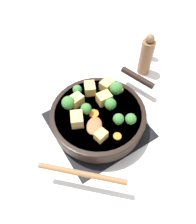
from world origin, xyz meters
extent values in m
plane|color=silver|center=(0.00, 0.00, 0.00)|extent=(2.40, 2.40, 0.00)
cube|color=black|center=(0.00, 0.00, 0.00)|extent=(0.31, 0.31, 0.01)
torus|color=black|center=(0.00, 0.00, 0.02)|extent=(0.24, 0.24, 0.01)
cube|color=black|center=(0.00, 0.00, 0.02)|extent=(0.01, 0.23, 0.01)
cube|color=black|center=(0.00, 0.00, 0.02)|extent=(0.23, 0.01, 0.01)
cylinder|color=black|center=(0.00, 0.00, 0.05)|extent=(0.32, 0.32, 0.06)
cylinder|color=brown|center=(0.00, 0.00, 0.06)|extent=(0.29, 0.29, 0.05)
torus|color=black|center=(0.00, 0.00, 0.08)|extent=(0.33, 0.33, 0.01)
cylinder|color=black|center=(-0.22, -0.06, 0.07)|extent=(0.06, 0.14, 0.02)
ellipsoid|color=brown|center=(0.04, 0.04, 0.09)|extent=(0.08, 0.08, 0.01)
cylinder|color=brown|center=(0.15, 0.16, 0.09)|extent=(0.19, 0.18, 0.02)
cube|color=tan|center=(0.08, 0.00, 0.10)|extent=(0.05, 0.06, 0.04)
cube|color=tan|center=(0.04, 0.09, 0.10)|extent=(0.04, 0.04, 0.03)
cube|color=tan|center=(-0.02, -0.09, 0.10)|extent=(0.05, 0.06, 0.04)
cube|color=tan|center=(0.04, -0.07, 0.10)|extent=(0.05, 0.04, 0.04)
cube|color=tan|center=(-0.04, -0.03, 0.10)|extent=(0.05, 0.04, 0.04)
cube|color=tan|center=(-0.08, -0.07, 0.10)|extent=(0.05, 0.05, 0.04)
cylinder|color=#709956|center=(0.04, -0.02, 0.09)|extent=(0.01, 0.01, 0.01)
sphere|color=#387533|center=(0.04, -0.02, 0.11)|extent=(0.04, 0.04, 0.04)
cylinder|color=#709956|center=(0.07, -0.07, 0.09)|extent=(0.01, 0.01, 0.01)
sphere|color=#387533|center=(0.07, -0.07, 0.11)|extent=(0.04, 0.04, 0.04)
cylinder|color=#709956|center=(-0.06, 0.09, 0.09)|extent=(0.01, 0.01, 0.01)
sphere|color=#387533|center=(-0.06, 0.09, 0.11)|extent=(0.04, 0.04, 0.04)
cylinder|color=#709956|center=(-0.03, 0.07, 0.09)|extent=(0.01, 0.01, 0.01)
sphere|color=#387533|center=(-0.03, 0.07, 0.11)|extent=(0.04, 0.04, 0.04)
cylinder|color=#709956|center=(-0.10, -0.03, 0.09)|extent=(0.01, 0.01, 0.01)
sphere|color=#387533|center=(-0.10, -0.03, 0.11)|extent=(0.05, 0.05, 0.05)
cylinder|color=#709956|center=(0.02, -0.10, 0.09)|extent=(0.01, 0.01, 0.01)
sphere|color=#387533|center=(0.02, -0.10, 0.11)|extent=(0.03, 0.03, 0.03)
cylinder|color=#709956|center=(-0.04, 0.01, 0.09)|extent=(0.01, 0.01, 0.01)
sphere|color=#387533|center=(-0.04, 0.01, 0.11)|extent=(0.04, 0.04, 0.04)
cylinder|color=orange|center=(0.00, 0.11, 0.08)|extent=(0.03, 0.03, 0.01)
cylinder|color=orange|center=(0.06, -0.03, 0.08)|extent=(0.03, 0.03, 0.01)
cylinder|color=orange|center=(-0.12, -0.04, 0.08)|extent=(0.03, 0.03, 0.01)
cylinder|color=orange|center=(0.02, 0.00, 0.08)|extent=(0.03, 0.03, 0.01)
cylinder|color=brown|center=(-0.32, -0.13, 0.08)|extent=(0.05, 0.05, 0.15)
sphere|color=brown|center=(-0.32, -0.13, 0.17)|extent=(0.03, 0.03, 0.03)
cylinder|color=white|center=(-0.40, -0.19, 0.04)|extent=(0.04, 0.04, 0.07)
cylinder|color=#B7B7BC|center=(-0.40, -0.19, 0.08)|extent=(0.03, 0.03, 0.01)
camera|label=1|loc=(0.23, 0.36, 0.67)|focal=35.00mm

